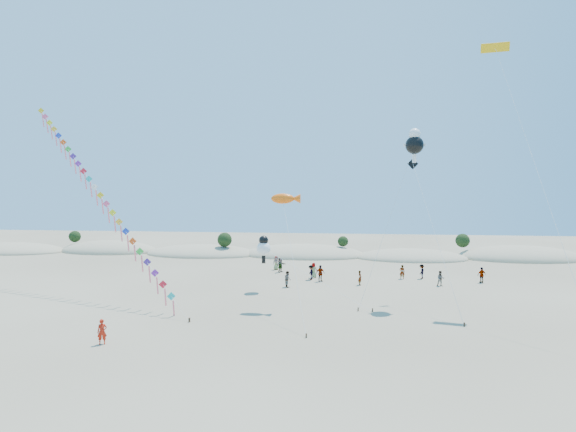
{
  "coord_description": "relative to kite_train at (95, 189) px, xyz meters",
  "views": [
    {
      "loc": [
        6.09,
        -28.11,
        10.71
      ],
      "look_at": [
        1.19,
        14.0,
        8.05
      ],
      "focal_mm": 30.0,
      "sensor_mm": 36.0,
      "label": 1
    }
  ],
  "objects": [
    {
      "name": "cartoon_kite_low",
      "position": [
        16.56,
        2.55,
        -5.93
      ],
      "size": [
        11.33,
        7.82,
        5.68
      ],
      "color": "#3F2D1E",
      "rests_on": "ground"
    },
    {
      "name": "parafoil_kite",
      "position": [
        38.15,
        0.49,
        12.32
      ],
      "size": [
        3.18,
        16.91,
        23.65
      ],
      "color": "#3F2D1E",
      "rests_on": "ground"
    },
    {
      "name": "dark_kite",
      "position": [
        31.85,
        -0.43,
        -0.83
      ],
      "size": [
        3.22,
        10.36,
        13.39
      ],
      "color": "#3F2D1E",
      "rests_on": "ground"
    },
    {
      "name": "fish_kite",
      "position": [
        19.52,
        -3.13,
        -0.89
      ],
      "size": [
        3.92,
        9.53,
        10.05
      ],
      "color": "#3F2D1E",
      "rests_on": "ground"
    },
    {
      "name": "flyer_foreground",
      "position": [
        8.45,
        -15.13,
        -9.58
      ],
      "size": [
        0.74,
        0.63,
        1.71
      ],
      "primitive_type": "imported",
      "rotation": [
        0.0,
        0.0,
        0.41
      ],
      "color": "#B71F0E",
      "rests_on": "ground"
    },
    {
      "name": "kite_train",
      "position": [
        0.0,
        0.0,
        0.0
      ],
      "size": [
        24.14,
        17.62,
        20.44
      ],
      "color": "#3F2D1E",
      "rests_on": "ground"
    },
    {
      "name": "cartoon_kite_high",
      "position": [
        31.0,
        -0.05,
        4.18
      ],
      "size": [
        6.16,
        5.23,
        15.97
      ],
      "color": "#3F2D1E",
      "rests_on": "ground"
    },
    {
      "name": "ground",
      "position": [
        18.53,
        -17.27,
        -10.44
      ],
      "size": [
        160.0,
        160.0,
        0.0
      ],
      "primitive_type": "plane",
      "color": "#7B6E55",
      "rests_on": "ground"
    },
    {
      "name": "beachgoers",
      "position": [
        24.49,
        9.84,
        -9.58
      ],
      "size": [
        24.79,
        11.22,
        1.85
      ],
      "color": "slate",
      "rests_on": "ground"
    },
    {
      "name": "dune_ridge",
      "position": [
        19.59,
        27.87,
        -10.33
      ],
      "size": [
        145.3,
        11.49,
        5.57
      ],
      "color": "tan",
      "rests_on": "ground"
    }
  ]
}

